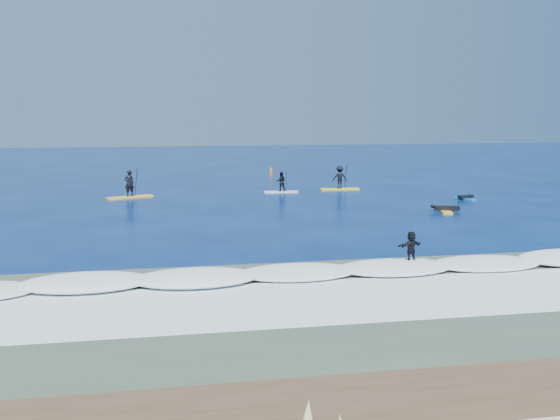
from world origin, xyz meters
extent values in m
plane|color=#031547|center=(0.00, 0.00, 0.00)|extent=(160.00, 160.00, 0.00)
cube|color=#443220|center=(0.00, -21.50, 0.00)|extent=(90.00, 5.00, 0.08)
cube|color=#3A4F3E|center=(0.00, -14.00, 0.01)|extent=(90.00, 13.00, 0.01)
cube|color=white|center=(0.00, -10.00, 0.00)|extent=(40.00, 6.00, 0.30)
cube|color=silver|center=(0.00, -13.00, 0.00)|extent=(34.00, 5.00, 0.02)
cube|color=yellow|center=(-10.76, 14.08, 0.06)|extent=(3.46, 2.08, 0.11)
imported|color=black|center=(-10.76, 14.08, 1.09)|extent=(0.83, 0.70, 1.95)
cylinder|color=black|center=(-10.29, 14.27, 1.02)|extent=(0.34, 0.74, 2.27)
cube|color=black|center=(-10.29, 14.27, -0.06)|extent=(0.14, 0.03, 0.34)
cube|color=silver|center=(0.82, 15.02, 0.04)|extent=(2.71, 0.86, 0.09)
imported|color=black|center=(0.82, 15.02, 0.86)|extent=(0.79, 0.64, 1.54)
cylinder|color=black|center=(1.22, 14.99, 0.80)|extent=(0.08, 0.62, 1.79)
cube|color=black|center=(1.22, 14.99, -0.04)|extent=(0.11, 0.03, 0.27)
cube|color=yellow|center=(5.84, 15.89, 0.05)|extent=(3.21, 0.90, 0.11)
imported|color=black|center=(5.84, 15.89, 1.02)|extent=(1.20, 0.72, 1.83)
cylinder|color=black|center=(6.31, 15.88, 0.96)|extent=(0.07, 0.74, 2.14)
cube|color=black|center=(6.31, 15.88, -0.05)|extent=(0.13, 0.03, 0.32)
cube|color=yellow|center=(9.52, 3.99, 0.05)|extent=(1.19, 2.38, 0.11)
cube|color=black|center=(9.62, 3.96, 0.24)|extent=(1.64, 0.82, 0.26)
sphere|color=black|center=(8.75, 4.20, 0.35)|extent=(0.26, 0.26, 0.26)
cube|color=#176EB3|center=(13.29, 8.83, 0.04)|extent=(1.07, 1.89, 0.09)
cube|color=black|center=(13.38, 8.86, 0.19)|extent=(1.30, 0.73, 0.21)
sphere|color=black|center=(12.70, 8.62, 0.28)|extent=(0.21, 0.21, 0.21)
cube|color=silver|center=(1.85, -9.23, 0.20)|extent=(1.96, 1.08, 0.10)
imported|color=black|center=(1.85, -9.23, 0.89)|extent=(1.24, 0.72, 1.27)
cylinder|color=#F45A15|center=(2.28, 28.76, 0.25)|extent=(0.32, 0.32, 0.51)
cone|color=#F45A15|center=(2.28, 28.76, 0.63)|extent=(0.23, 0.23, 0.25)
camera|label=1|loc=(-7.91, -32.93, 6.46)|focal=40.00mm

